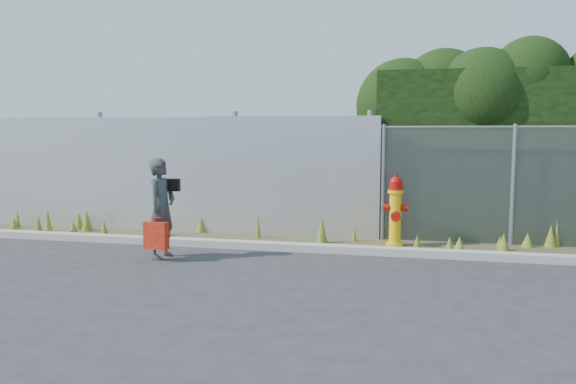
{
  "coord_description": "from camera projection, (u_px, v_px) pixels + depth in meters",
  "views": [
    {
      "loc": [
        1.58,
        -6.94,
        1.92
      ],
      "look_at": [
        -0.3,
        1.4,
        1.0
      ],
      "focal_mm": 35.0,
      "sensor_mm": 36.0,
      "label": 1
    }
  ],
  "objects": [
    {
      "name": "corrugated_fence",
      "position": [
        157.0,
        174.0,
        10.79
      ],
      "size": [
        8.5,
        0.21,
        2.3
      ],
      "color": "#BABDC1",
      "rests_on": "ground"
    },
    {
      "name": "weed_strip",
      "position": [
        326.0,
        238.0,
        9.64
      ],
      "size": [
        16.0,
        1.32,
        0.52
      ],
      "color": "#49432A",
      "rests_on": "ground"
    },
    {
      "name": "ground",
      "position": [
        287.0,
        280.0,
        7.28
      ],
      "size": [
        80.0,
        80.0,
        0.0
      ],
      "primitive_type": "plane",
      "color": "#313133",
      "rests_on": "ground"
    },
    {
      "name": "red_tote_bag",
      "position": [
        156.0,
        235.0,
        8.33
      ],
      "size": [
        0.37,
        0.13,
        0.48
      ],
      "rotation": [
        0.0,
        0.0,
        -0.1
      ],
      "color": "#B60A14"
    },
    {
      "name": "fire_hydrant",
      "position": [
        395.0,
        212.0,
        9.35
      ],
      "size": [
        0.41,
        0.36,
        1.21
      ],
      "rotation": [
        0.0,
        0.0,
        0.08
      ],
      "color": "yellow",
      "rests_on": "ground"
    },
    {
      "name": "woman",
      "position": [
        162.0,
        208.0,
        8.51
      ],
      "size": [
        0.43,
        0.6,
        1.53
      ],
      "primitive_type": "imported",
      "rotation": [
        0.0,
        0.0,
        1.45
      ],
      "color": "#0F5F57",
      "rests_on": "ground"
    },
    {
      "name": "hedge",
      "position": [
        557.0,
        127.0,
        10.06
      ],
      "size": [
        7.75,
        2.09,
        3.65
      ],
      "color": "black",
      "rests_on": "ground"
    },
    {
      "name": "curb",
      "position": [
        312.0,
        248.0,
        9.02
      ],
      "size": [
        16.0,
        0.22,
        0.12
      ],
      "primitive_type": "cube",
      "color": "#B0A99F",
      "rests_on": "ground"
    },
    {
      "name": "black_shoulder_bag",
      "position": [
        172.0,
        185.0,
        8.6
      ],
      "size": [
        0.25,
        0.11,
        0.19
      ],
      "rotation": [
        0.0,
        0.0,
        0.13
      ],
      "color": "black"
    }
  ]
}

